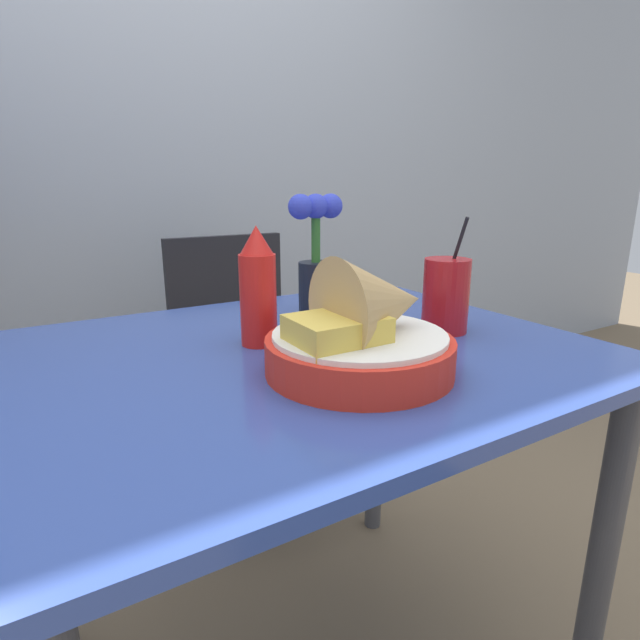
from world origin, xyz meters
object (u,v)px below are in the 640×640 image
object	(u,v)px
ketchup_bottle	(258,288)
flower_vase	(316,258)
chair_far_window	(238,346)
drink_cup	(446,298)
food_basket	(366,332)

from	to	relation	value
ketchup_bottle	flower_vase	xyz separation A→B (m)	(0.19, 0.12, 0.03)
chair_far_window	drink_cup	distance (m)	0.88
food_basket	flower_vase	bearing A→B (deg)	72.07
chair_far_window	drink_cup	bearing A→B (deg)	-81.97
ketchup_bottle	drink_cup	world-z (taller)	drink_cup
chair_far_window	flower_vase	distance (m)	0.68
food_basket	drink_cup	xyz separation A→B (m)	(0.26, 0.10, 0.00)
drink_cup	chair_far_window	bearing A→B (deg)	98.03
chair_far_window	food_basket	xyz separation A→B (m)	(-0.15, -0.91, 0.30)
food_basket	flower_vase	world-z (taller)	flower_vase
food_basket	ketchup_bottle	xyz separation A→B (m)	(-0.08, 0.21, 0.04)
food_basket	drink_cup	distance (m)	0.28
food_basket	drink_cup	world-z (taller)	drink_cup
food_basket	chair_far_window	bearing A→B (deg)	80.81
food_basket	ketchup_bottle	bearing A→B (deg)	112.00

